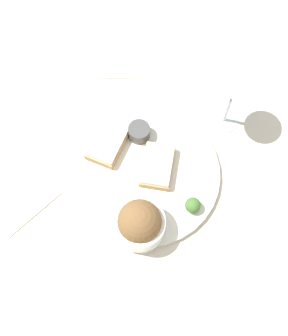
{
  "coord_description": "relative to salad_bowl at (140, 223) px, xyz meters",
  "views": [
    {
      "loc": [
        -0.34,
        0.1,
        0.86
      ],
      "look_at": [
        0.0,
        0.0,
        0.03
      ],
      "focal_mm": 45.0,
      "sensor_mm": 36.0,
      "label": 1
    }
  ],
  "objects": [
    {
      "name": "napkin",
      "position": [
        0.16,
        0.24,
        -0.05
      ],
      "size": [
        0.2,
        0.19,
        0.01
      ],
      "color": "beige",
      "rests_on": "ground_plane"
    },
    {
      "name": "fork",
      "position": [
        0.38,
        -0.06,
        -0.05
      ],
      "size": [
        0.05,
        0.17,
        0.01
      ],
      "color": "silver",
      "rests_on": "ground_plane"
    },
    {
      "name": "wine_glass",
      "position": [
        0.2,
        -0.26,
        0.07
      ],
      "size": [
        0.09,
        0.09,
        0.16
      ],
      "color": "silver",
      "rests_on": "ground_plane"
    },
    {
      "name": "sauce_ramekin",
      "position": [
        0.21,
        -0.06,
        -0.02
      ],
      "size": [
        0.05,
        0.05,
        0.03
      ],
      "color": "#4C4C4C",
      "rests_on": "dinner_plate"
    },
    {
      "name": "cheese_toast_near",
      "position": [
        0.12,
        -0.07,
        -0.03
      ],
      "size": [
        0.12,
        0.1,
        0.03
      ],
      "color": "tan",
      "rests_on": "dinner_plate"
    },
    {
      "name": "dinner_plate",
      "position": [
        0.12,
        -0.04,
        -0.05
      ],
      "size": [
        0.33,
        0.33,
        0.01
      ],
      "color": "silver",
      "rests_on": "ground_plane"
    },
    {
      "name": "salad_bowl",
      "position": [
        0.0,
        0.0,
        0.0
      ],
      "size": [
        0.1,
        0.1,
        0.09
      ],
      "color": "white",
      "rests_on": "dinner_plate"
    },
    {
      "name": "ground_plane",
      "position": [
        0.12,
        -0.04,
        -0.05
      ],
      "size": [
        4.0,
        4.0,
        0.0
      ],
      "primitive_type": "plane",
      "color": "beige"
    },
    {
      "name": "garnish",
      "position": [
        0.01,
        -0.12,
        -0.02
      ],
      "size": [
        0.03,
        0.03,
        0.03
      ],
      "color": "#477533",
      "rests_on": "dinner_plate"
    },
    {
      "name": "cheese_toast_far",
      "position": [
        0.2,
        0.02,
        -0.03
      ],
      "size": [
        0.12,
        0.11,
        0.03
      ],
      "color": "tan",
      "rests_on": "dinner_plate"
    }
  ]
}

